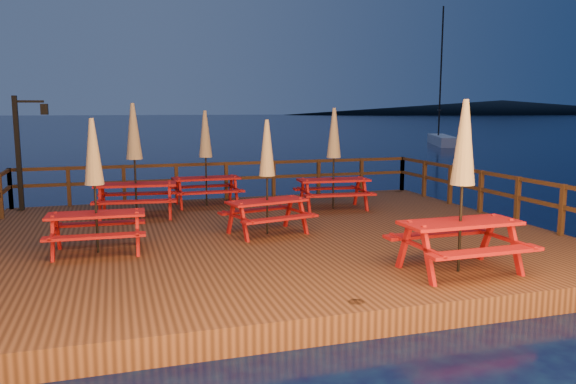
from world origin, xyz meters
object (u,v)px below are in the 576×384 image
at_px(lamp_post, 24,142).
at_px(picnic_table_0, 334,157).
at_px(sailboat, 442,140).
at_px(picnic_table_2, 135,159).
at_px(picnic_table_1, 267,175).

distance_m(lamp_post, picnic_table_0, 8.12).
relative_size(sailboat, picnic_table_0, 4.34).
relative_size(lamp_post, picnic_table_2, 1.07).
height_order(picnic_table_0, picnic_table_2, picnic_table_2).
relative_size(sailboat, picnic_table_1, 4.77).
xyz_separation_m(lamp_post, picnic_table_1, (5.32, -4.63, -0.53)).
distance_m(picnic_table_0, picnic_table_1, 3.46).
bearing_deg(sailboat, picnic_table_0, -103.65).
height_order(lamp_post, picnic_table_1, lamp_post).
bearing_deg(picnic_table_0, picnic_table_1, -130.99).
xyz_separation_m(picnic_table_1, picnic_table_2, (-2.61, 2.78, 0.19)).
bearing_deg(lamp_post, sailboat, 41.59).
xyz_separation_m(sailboat, picnic_table_0, (-20.94, -27.74, 1.41)).
bearing_deg(picnic_table_0, picnic_table_2, -179.30).
bearing_deg(sailboat, picnic_table_1, -104.44).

